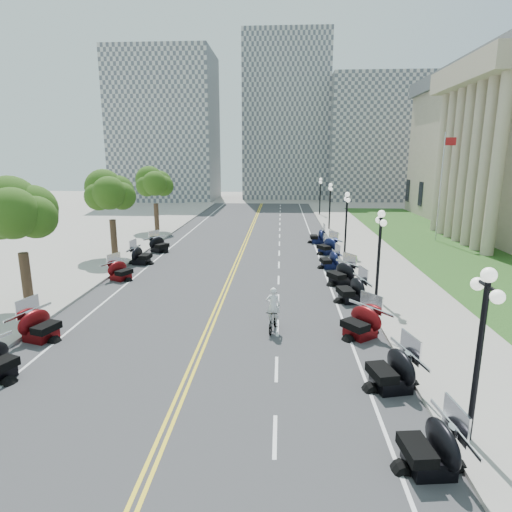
{
  "coord_description": "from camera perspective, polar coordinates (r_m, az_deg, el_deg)",
  "views": [
    {
      "loc": [
        3.28,
        -18.8,
        7.83
      ],
      "look_at": [
        1.83,
        6.27,
        2.0
      ],
      "focal_mm": 30.0,
      "sensor_mm": 36.0,
      "label": 1
    }
  ],
  "objects": [
    {
      "name": "lane_dash_16",
      "position": [
        59.32,
        3.23,
        5.48
      ],
      "size": [
        0.12,
        2.0,
        0.0
      ],
      "primitive_type": "cube",
      "color": "white",
      "rests_on": "road"
    },
    {
      "name": "lane_dash_8",
      "position": [
        27.92,
        3.03,
        -3.21
      ],
      "size": [
        0.12,
        2.0,
        0.0
      ],
      "primitive_type": "cube",
      "color": "white",
      "rests_on": "road"
    },
    {
      "name": "street_lamp_4",
      "position": [
        47.4,
        9.81,
        6.54
      ],
      "size": [
        0.5,
        1.2,
        4.9
      ],
      "primitive_type": null,
      "color": "black",
      "rests_on": "sidewalk_north"
    },
    {
      "name": "edge_line_south",
      "position": [
        31.38,
        -14.77,
        -1.8
      ],
      "size": [
        0.12,
        90.0,
        0.0
      ],
      "primitive_type": "cube",
      "color": "white",
      "rests_on": "road"
    },
    {
      "name": "lane_dash_6",
      "position": [
        20.37,
        2.88,
        -9.52
      ],
      "size": [
        0.12,
        2.0,
        0.0
      ],
      "primitive_type": "cube",
      "color": "white",
      "rests_on": "road"
    },
    {
      "name": "lane_dash_17",
      "position": [
        63.29,
        3.24,
        5.95
      ],
      "size": [
        0.12,
        2.0,
        0.0
      ],
      "primitive_type": "cube",
      "color": "white",
      "rests_on": "road"
    },
    {
      "name": "centerline_yellow_b",
      "position": [
        30.01,
        -2.84,
        -2.05
      ],
      "size": [
        0.12,
        90.0,
        0.0
      ],
      "primitive_type": "cube",
      "color": "yellow",
      "rests_on": "road"
    },
    {
      "name": "lane_dash_12",
      "position": [
        43.51,
        3.17,
        2.7
      ],
      "size": [
        0.12,
        2.0,
        0.0
      ],
      "primitive_type": "cube",
      "color": "white",
      "rests_on": "road"
    },
    {
      "name": "lane_dash_7",
      "position": [
        24.11,
        2.97,
        -5.87
      ],
      "size": [
        0.12,
        2.0,
        0.0
      ],
      "primitive_type": "cube",
      "color": "white",
      "rests_on": "road"
    },
    {
      "name": "distant_block_c",
      "position": [
        85.93,
        16.46,
        14.67
      ],
      "size": [
        20.0,
        14.0,
        22.0
      ],
      "primitive_type": "cube",
      "color": "gray",
      "rests_on": "ground"
    },
    {
      "name": "motorcycle_s_5",
      "position": [
        21.09,
        -26.85,
        -8.03
      ],
      "size": [
        2.67,
        2.67,
        1.5
      ],
      "primitive_type": null,
      "rotation": [
        0.0,
        0.0,
        1.28
      ],
      "color": "#590A0C",
      "rests_on": "road"
    },
    {
      "name": "flagpole",
      "position": [
        43.47,
        23.37,
        8.28
      ],
      "size": [
        1.1,
        0.2,
        10.0
      ],
      "primitive_type": null,
      "color": "silver",
      "rests_on": "ground"
    },
    {
      "name": "motorcycle_n_9",
      "position": [
        35.72,
        9.47,
        1.45
      ],
      "size": [
        2.91,
        2.91,
        1.49
      ],
      "primitive_type": null,
      "rotation": [
        0.0,
        0.0,
        -1.04
      ],
      "color": "black",
      "rests_on": "road"
    },
    {
      "name": "tree_3",
      "position": [
        35.53,
        -18.81,
        7.41
      ],
      "size": [
        4.8,
        4.8,
        9.2
      ],
      "primitive_type": null,
      "color": "#235619",
      "rests_on": "sidewalk_south"
    },
    {
      "name": "motorcycle_n_4",
      "position": [
        15.85,
        17.64,
        -14.0
      ],
      "size": [
        2.69,
        2.69,
        1.56
      ],
      "primitive_type": null,
      "rotation": [
        0.0,
        0.0,
        -1.34
      ],
      "color": "black",
      "rests_on": "road"
    },
    {
      "name": "centerline_yellow_a",
      "position": [
        30.04,
        -3.3,
        -2.04
      ],
      "size": [
        0.12,
        90.0,
        0.0
      ],
      "primitive_type": "cube",
      "color": "yellow",
      "rests_on": "road"
    },
    {
      "name": "motorcycle_n_5",
      "position": [
        19.7,
        13.79,
        -8.34
      ],
      "size": [
        3.08,
        3.08,
        1.54
      ],
      "primitive_type": null,
      "rotation": [
        0.0,
        0.0,
        -0.91
      ],
      "color": "#590A0C",
      "rests_on": "road"
    },
    {
      "name": "street_lamp_2",
      "position": [
        23.99,
        16.04,
        -0.04
      ],
      "size": [
        0.5,
        1.2,
        4.9
      ],
      "primitive_type": null,
      "color": "black",
      "rests_on": "sidewalk_north"
    },
    {
      "name": "lane_dash_13",
      "position": [
        47.45,
        3.19,
        3.57
      ],
      "size": [
        0.12,
        2.0,
        0.0
      ],
      "primitive_type": "cube",
      "color": "white",
      "rests_on": "road"
    },
    {
      "name": "motorcycle_n_8",
      "position": [
        31.18,
        9.81,
        -0.36
      ],
      "size": [
        2.34,
        2.34,
        1.39
      ],
      "primitive_type": null,
      "rotation": [
        0.0,
        0.0,
        -1.37
      ],
      "color": "black",
      "rests_on": "road"
    },
    {
      "name": "motorcycle_s_7",
      "position": [
        29.18,
        -17.62,
        -1.73
      ],
      "size": [
        2.64,
        2.64,
        1.38
      ],
      "primitive_type": null,
      "rotation": [
        0.0,
        0.0,
        1.11
      ],
      "color": "#590A0C",
      "rests_on": "road"
    },
    {
      "name": "lane_dash_14",
      "position": [
        51.4,
        3.2,
        4.3
      ],
      "size": [
        0.12,
        2.0,
        0.0
      ],
      "primitive_type": "cube",
      "color": "white",
      "rests_on": "road"
    },
    {
      "name": "sidewalk_south",
      "position": [
        32.86,
        -21.59,
        -1.52
      ],
      "size": [
        5.0,
        90.0,
        0.15
      ],
      "primitive_type": "cube",
      "color": "#9E9991",
      "rests_on": "ground"
    },
    {
      "name": "motorcycle_n_10",
      "position": [
        40.14,
        8.21,
        2.74
      ],
      "size": [
        2.11,
        2.11,
        1.46
      ],
      "primitive_type": null,
      "rotation": [
        0.0,
        0.0,
        -1.55
      ],
      "color": "black",
      "rests_on": "road"
    },
    {
      "name": "lane_dash_11",
      "position": [
        39.58,
        3.14,
        1.66
      ],
      "size": [
        0.12,
        2.0,
        0.0
      ],
      "primitive_type": "cube",
      "color": "white",
      "rests_on": "road"
    },
    {
      "name": "motorcycle_n_6",
      "position": [
        24.17,
        12.63,
        -4.23
      ],
      "size": [
        2.65,
        2.65,
        1.55
      ],
      "primitive_type": null,
      "rotation": [
        0.0,
        0.0,
        -1.35
      ],
      "color": "black",
      "rests_on": "road"
    },
    {
      "name": "lane_dash_19",
      "position": [
        71.24,
        3.26,
        6.75
      ],
      "size": [
        0.12,
        2.0,
        0.0
      ],
      "primitive_type": "cube",
      "color": "white",
      "rests_on": "road"
    },
    {
      "name": "street_lamp_5",
      "position": [
        59.28,
        8.54,
        7.86
      ],
      "size": [
        0.5,
        1.2,
        4.9
      ],
      "primitive_type": null,
      "color": "black",
      "rests_on": "sidewalk_north"
    },
    {
      "name": "lane_dash_4",
      "position": [
        13.34,
        2.54,
        -22.83
      ],
      "size": [
        0.12,
        2.0,
        0.0
      ],
      "primitive_type": "cube",
      "color": "white",
      "rests_on": "road"
    },
    {
      "name": "road",
      "position": [
        30.03,
        -3.07,
        -2.06
      ],
      "size": [
        16.0,
        90.0,
        0.01
      ],
      "primitive_type": "cube",
      "color": "#333335",
      "rests_on": "ground"
    },
    {
      "name": "tree_4",
      "position": [
        46.83,
        -13.32,
        8.95
      ],
      "size": [
        4.8,
        4.8,
        9.2
      ],
      "primitive_type": null,
      "color": "#235619",
      "rests_on": "sidewalk_south"
    },
    {
      "name": "lane_dash_18",
      "position": [
        67.26,
        3.25,
        6.37
      ],
      "size": [
        0.12,
        2.0,
        0.0
      ],
      "primitive_type": "cube",
      "color": "white",
      "rests_on": "road"
    },
    {
      "name": "bicycle",
      "position": [
        19.83,
        2.27,
        -8.52
      ],
      "size": [
        0.8,
        1.84,
        1.07
      ],
      "primitive_type": "imported",
      "rotation": [
        0.0,
        0.0,
        -0.17
      ],
      "color": "#A51414",
      "rests_on": "road"
    },
    {
      "name": "street_lamp_1",
      "position": [
        13.13,
        27.52,
        -11.98
      ],
      "size": [
        0.5,
        1.2,
        4.9
      ],
      "primitive_type": null,
      "color": "black",
      "rests_on": "sidewalk_north"
    },
    {
      "name": "cyclist_rider",
      "position": [
        19.36,
        2.31,
        -4.64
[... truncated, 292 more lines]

